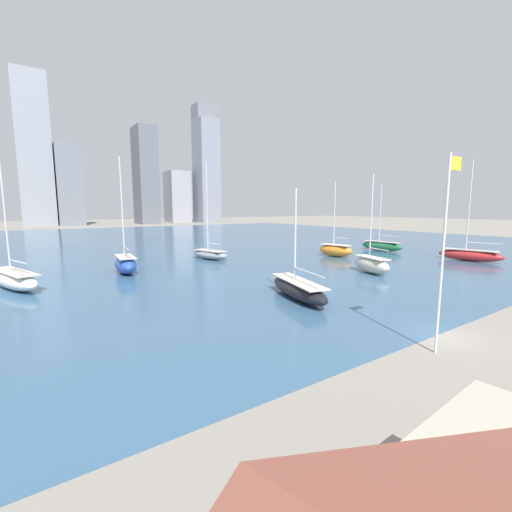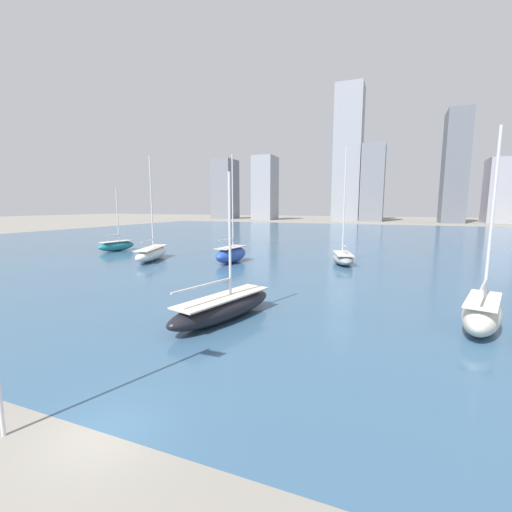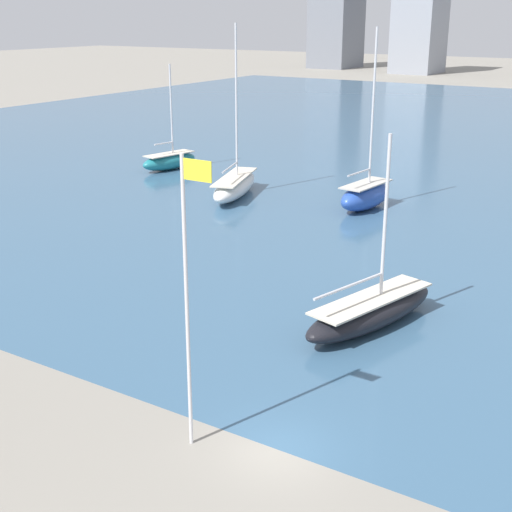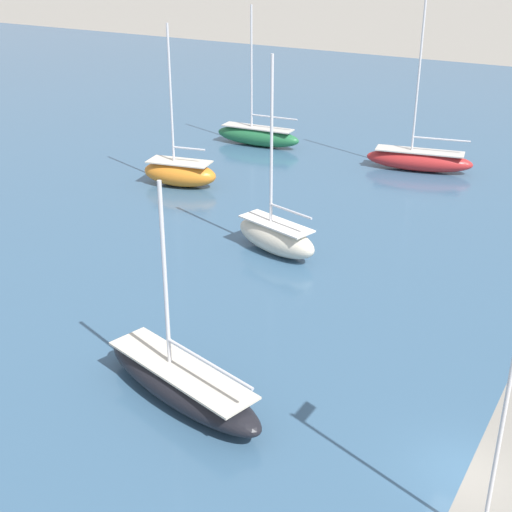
{
  "view_description": "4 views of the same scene",
  "coord_description": "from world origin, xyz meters",
  "px_view_note": "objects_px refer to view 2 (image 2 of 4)",
  "views": [
    {
      "loc": [
        -21.48,
        -10.66,
        8.02
      ],
      "look_at": [
        -0.64,
        19.8,
        2.83
      ],
      "focal_mm": 24.0,
      "sensor_mm": 36.0,
      "label": 1
    },
    {
      "loc": [
        8.69,
        -7.83,
        7.56
      ],
      "look_at": [
        -2.25,
        19.47,
        3.23
      ],
      "focal_mm": 24.0,
      "sensor_mm": 36.0,
      "label": 2
    },
    {
      "loc": [
        11.25,
        -19.33,
        15.13
      ],
      "look_at": [
        -7.01,
        9.61,
        3.45
      ],
      "focal_mm": 50.0,
      "sensor_mm": 36.0,
      "label": 3
    },
    {
      "loc": [
        -21.8,
        -3.69,
        18.46
      ],
      "look_at": [
        7.74,
        13.56,
        2.74
      ],
      "focal_mm": 50.0,
      "sensor_mm": 36.0,
      "label": 4
    }
  ],
  "objects_px": {
    "sailboat_gray": "(343,257)",
    "sailboat_cream": "(482,313)",
    "sailboat_teal": "(117,245)",
    "sailboat_blue": "(231,254)",
    "sailboat_white": "(152,253)",
    "sailboat_black": "(224,307)"
  },
  "relations": [
    {
      "from": "sailboat_blue",
      "to": "sailboat_white",
      "type": "bearing_deg",
      "value": -163.21
    },
    {
      "from": "sailboat_black",
      "to": "sailboat_teal",
      "type": "height_order",
      "value": "sailboat_teal"
    },
    {
      "from": "sailboat_gray",
      "to": "sailboat_teal",
      "type": "xyz_separation_m",
      "value": [
        -37.27,
        -1.01,
        0.06
      ]
    },
    {
      "from": "sailboat_blue",
      "to": "sailboat_black",
      "type": "distance_m",
      "value": 23.24
    },
    {
      "from": "sailboat_black",
      "to": "sailboat_gray",
      "type": "relative_size",
      "value": 0.65
    },
    {
      "from": "sailboat_white",
      "to": "sailboat_cream",
      "type": "bearing_deg",
      "value": -40.67
    },
    {
      "from": "sailboat_cream",
      "to": "sailboat_gray",
      "type": "height_order",
      "value": "sailboat_gray"
    },
    {
      "from": "sailboat_blue",
      "to": "sailboat_white",
      "type": "relative_size",
      "value": 0.98
    },
    {
      "from": "sailboat_white",
      "to": "sailboat_gray",
      "type": "xyz_separation_m",
      "value": [
        25.33,
        6.86,
        -0.12
      ]
    },
    {
      "from": "sailboat_gray",
      "to": "sailboat_cream",
      "type": "bearing_deg",
      "value": -78.3
    },
    {
      "from": "sailboat_blue",
      "to": "sailboat_teal",
      "type": "xyz_separation_m",
      "value": [
        -23.25,
        3.66,
        -0.25
      ]
    },
    {
      "from": "sailboat_teal",
      "to": "sailboat_black",
      "type": "bearing_deg",
      "value": -24.93
    },
    {
      "from": "sailboat_blue",
      "to": "sailboat_gray",
      "type": "relative_size",
      "value": 0.94
    },
    {
      "from": "sailboat_blue",
      "to": "sailboat_teal",
      "type": "height_order",
      "value": "sailboat_blue"
    },
    {
      "from": "sailboat_black",
      "to": "sailboat_blue",
      "type": "bearing_deg",
      "value": 129.41
    },
    {
      "from": "sailboat_cream",
      "to": "sailboat_black",
      "type": "relative_size",
      "value": 1.24
    },
    {
      "from": "sailboat_black",
      "to": "sailboat_teal",
      "type": "xyz_separation_m",
      "value": [
        -32.96,
        24.77,
        0.05
      ]
    },
    {
      "from": "sailboat_cream",
      "to": "sailboat_blue",
      "type": "bearing_deg",
      "value": 161.36
    },
    {
      "from": "sailboat_cream",
      "to": "sailboat_gray",
      "type": "bearing_deg",
      "value": 132.76
    },
    {
      "from": "sailboat_gray",
      "to": "sailboat_teal",
      "type": "relative_size",
      "value": 1.44
    },
    {
      "from": "sailboat_white",
      "to": "sailboat_teal",
      "type": "xyz_separation_m",
      "value": [
        -11.94,
        5.85,
        -0.06
      ]
    },
    {
      "from": "sailboat_cream",
      "to": "sailboat_black",
      "type": "height_order",
      "value": "sailboat_cream"
    }
  ]
}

